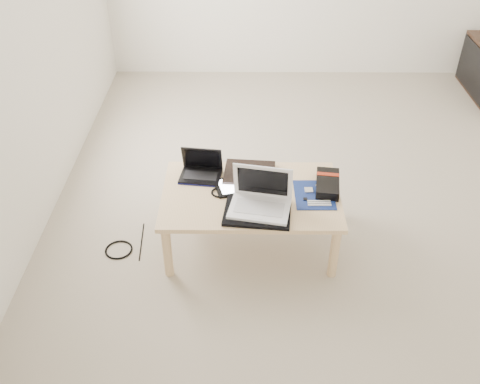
{
  "coord_description": "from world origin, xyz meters",
  "views": [
    {
      "loc": [
        -0.64,
        -3.34,
        2.38
      ],
      "look_at": [
        -0.66,
        -0.69,
        0.41
      ],
      "focal_mm": 40.0,
      "sensor_mm": 36.0,
      "label": 1
    }
  ],
  "objects_px": {
    "netbook": "(201,171)",
    "gpu_box": "(328,184)",
    "coffee_table": "(251,199)",
    "white_laptop": "(261,199)"
  },
  "relations": [
    {
      "from": "coffee_table",
      "to": "white_laptop",
      "type": "height_order",
      "value": "white_laptop"
    },
    {
      "from": "coffee_table",
      "to": "netbook",
      "type": "relative_size",
      "value": 3.9
    },
    {
      "from": "coffee_table",
      "to": "white_laptop",
      "type": "bearing_deg",
      "value": -70.17
    },
    {
      "from": "white_laptop",
      "to": "gpu_box",
      "type": "height_order",
      "value": "white_laptop"
    },
    {
      "from": "netbook",
      "to": "gpu_box",
      "type": "distance_m",
      "value": 0.81
    },
    {
      "from": "netbook",
      "to": "white_laptop",
      "type": "relative_size",
      "value": 0.72
    },
    {
      "from": "coffee_table",
      "to": "white_laptop",
      "type": "distance_m",
      "value": 0.2
    },
    {
      "from": "netbook",
      "to": "white_laptop",
      "type": "bearing_deg",
      "value": -42.44
    },
    {
      "from": "netbook",
      "to": "coffee_table",
      "type": "bearing_deg",
      "value": -30.52
    },
    {
      "from": "netbook",
      "to": "white_laptop",
      "type": "xyz_separation_m",
      "value": [
        0.37,
        -0.34,
        0.03
      ]
    }
  ]
}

